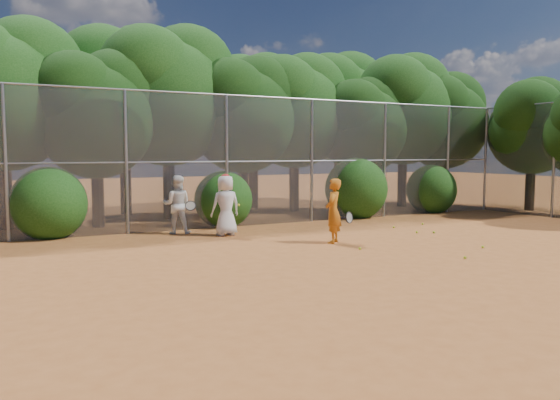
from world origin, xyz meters
TOP-DOWN VIEW (x-y plane):
  - ground at (0.00, 0.00)m, footprint 80.00×80.00m
  - fence_back at (-0.12, 6.00)m, footprint 20.05×0.09m
  - fence_side at (10.00, 3.00)m, footprint 0.09×6.09m
  - tree_1 at (-6.94, 8.54)m, footprint 4.64×4.03m
  - tree_2 at (-4.45, 7.83)m, footprint 3.99×3.47m
  - tree_3 at (-1.94, 8.84)m, footprint 4.89×4.26m
  - tree_4 at (0.55, 8.24)m, footprint 4.19×3.64m
  - tree_5 at (3.06, 9.04)m, footprint 4.51×3.92m
  - tree_6 at (5.55, 8.03)m, footprint 3.86×3.36m
  - tree_7 at (8.06, 8.64)m, footprint 4.77×4.14m
  - tree_8 at (10.05, 8.34)m, footprint 4.25×3.70m
  - tree_10 at (-2.93, 11.05)m, footprint 5.15×4.48m
  - tree_11 at (2.06, 10.64)m, footprint 4.64×4.03m
  - tree_12 at (6.56, 11.24)m, footprint 5.02×4.37m
  - tree_13 at (11.45, 5.03)m, footprint 3.86×3.36m
  - bush_0 at (-6.00, 6.30)m, footprint 2.00×2.00m
  - bush_1 at (-1.00, 6.30)m, footprint 1.80×1.80m
  - bush_2 at (4.00, 6.30)m, footprint 2.20×2.20m
  - bush_3 at (7.50, 6.30)m, footprint 1.90×1.90m
  - player_yellow at (0.25, 2.00)m, footprint 0.85×0.69m
  - player_teen at (-1.69, 4.40)m, footprint 0.84×0.57m
  - player_white at (-2.76, 5.38)m, footprint 0.98×0.90m
  - ball_0 at (3.67, 2.07)m, footprint 0.07×0.07m
  - ball_1 at (3.34, 3.42)m, footprint 0.07×0.07m
  - ball_2 at (1.61, -1.06)m, footprint 0.07×0.07m
  - ball_3 at (3.00, -0.29)m, footprint 0.07×0.07m
  - ball_4 at (0.27, 0.89)m, footprint 0.07×0.07m
  - ball_5 at (4.63, 3.59)m, footprint 0.07×0.07m
  - ball_6 at (3.26, 2.31)m, footprint 0.07×0.07m

SIDE VIEW (x-z plane):
  - ground at x=0.00m, z-range 0.00..0.00m
  - ball_0 at x=3.67m, z-range 0.00..0.07m
  - ball_1 at x=3.34m, z-range 0.00..0.07m
  - ball_2 at x=1.61m, z-range 0.00..0.07m
  - ball_3 at x=3.00m, z-range 0.00..0.07m
  - ball_4 at x=0.27m, z-range 0.00..0.07m
  - ball_5 at x=4.63m, z-range 0.00..0.07m
  - ball_6 at x=3.26m, z-range 0.00..0.07m
  - player_yellow at x=0.25m, z-range 0.00..1.62m
  - player_white at x=-2.76m, z-range 0.00..1.64m
  - player_teen at x=-1.69m, z-range -0.01..1.69m
  - bush_1 at x=-1.00m, z-range 0.00..1.80m
  - bush_3 at x=7.50m, z-range 0.00..1.90m
  - bush_0 at x=-6.00m, z-range 0.00..2.00m
  - bush_2 at x=4.00m, z-range 0.00..2.20m
  - fence_side at x=10.00m, z-range 0.04..4.06m
  - fence_back at x=-0.12m, z-range 0.04..4.06m
  - tree_6 at x=5.55m, z-range 0.82..6.11m
  - tree_13 at x=11.45m, z-range 0.82..6.11m
  - tree_2 at x=-4.45m, z-range 0.85..6.32m
  - tree_4 at x=0.55m, z-range 0.89..6.62m
  - tree_8 at x=10.05m, z-range 0.91..6.73m
  - tree_5 at x=3.06m, z-range 0.96..7.13m
  - tree_1 at x=-6.94m, z-range 0.99..7.34m
  - tree_11 at x=2.06m, z-range 0.99..7.34m
  - tree_7 at x=8.06m, z-range 1.02..7.54m
  - tree_3 at x=-1.94m, z-range 1.04..7.75m
  - tree_12 at x=6.56m, z-range 1.07..7.95m
  - tree_10 at x=-2.93m, z-range 1.10..8.16m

